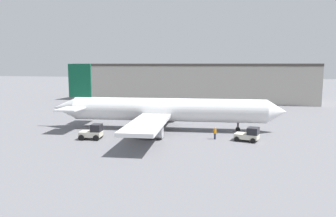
% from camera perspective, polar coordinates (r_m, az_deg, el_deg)
% --- Properties ---
extents(ground_plane, '(400.00, 400.00, 0.00)m').
position_cam_1_polar(ground_plane, '(52.82, 0.00, -3.68)').
color(ground_plane, slate).
extents(terminal_building, '(67.47, 18.19, 10.60)m').
position_cam_1_polar(terminal_building, '(97.00, 4.27, 4.67)').
color(terminal_building, '#ADA89E').
rests_on(terminal_building, ground_plane).
extents(airplane, '(37.83, 33.79, 10.50)m').
position_cam_1_polar(airplane, '(52.42, -1.01, -0.30)').
color(airplane, silver).
rests_on(airplane, ground_plane).
extents(ground_crew_worker, '(0.38, 0.38, 1.71)m').
position_cam_1_polar(ground_crew_worker, '(46.38, 8.19, -4.21)').
color(ground_crew_worker, '#1E2338').
rests_on(ground_crew_worker, ground_plane).
extents(baggage_tug, '(3.20, 2.44, 2.16)m').
position_cam_1_polar(baggage_tug, '(47.03, -12.98, -4.04)').
color(baggage_tug, beige).
rests_on(baggage_tug, ground_plane).
extents(belt_loader_truck, '(3.41, 3.35, 2.26)m').
position_cam_1_polar(belt_loader_truck, '(47.87, -4.69, -3.60)').
color(belt_loader_truck, yellow).
rests_on(belt_loader_truck, ground_plane).
extents(pushback_tug, '(3.51, 2.80, 1.95)m').
position_cam_1_polar(pushback_tug, '(46.07, 13.89, -4.44)').
color(pushback_tug, beige).
rests_on(pushback_tug, ground_plane).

